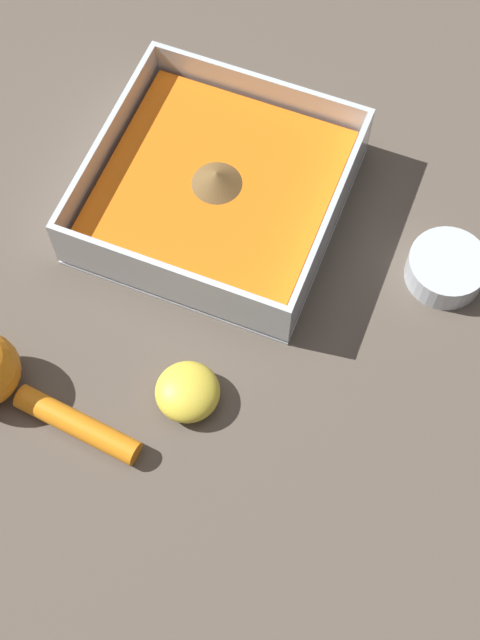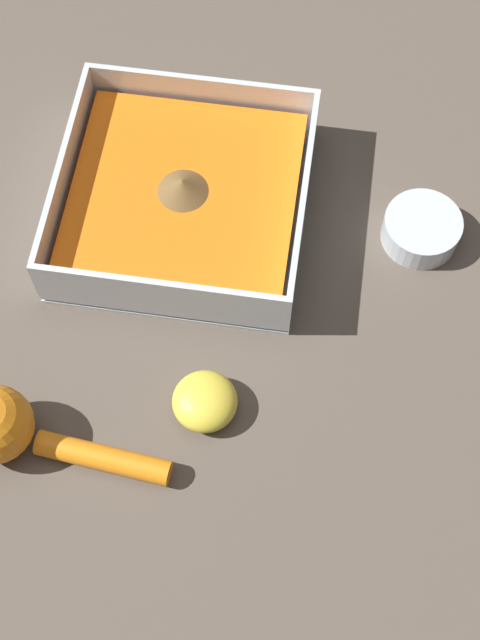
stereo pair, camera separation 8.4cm
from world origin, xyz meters
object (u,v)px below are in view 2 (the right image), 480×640
object	(u,v)px
square_dish	(184,201)
lemon_half	(205,401)
spice_bowl	(421,230)
lemon_squeezer	(12,430)

from	to	relation	value
square_dish	lemon_half	size ratio (longest dim) A/B	4.06
lemon_half	spice_bowl	bearing A→B (deg)	48.98
lemon_squeezer	square_dish	bearing A→B (deg)	-106.79
lemon_squeezer	spice_bowl	bearing A→B (deg)	-136.74
spice_bowl	lemon_half	distance (m)	0.29
spice_bowl	lemon_squeezer	bearing A→B (deg)	-142.29
spice_bowl	lemon_half	xyz separation A→B (m)	(-0.19, -0.22, 0.00)
lemon_squeezer	lemon_half	bearing A→B (deg)	-155.39
spice_bowl	square_dish	bearing A→B (deg)	-178.53
spice_bowl	lemon_half	bearing A→B (deg)	-131.02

